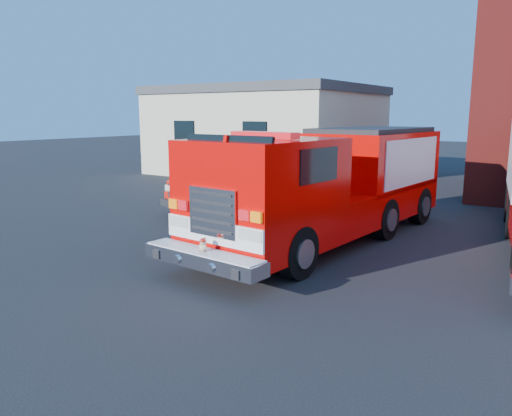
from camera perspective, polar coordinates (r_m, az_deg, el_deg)
The scene contains 4 objects.
ground at distance 10.47m, azimuth 3.72°, elevation -6.00°, with size 100.00×100.00×0.00m, color black.
side_building at distance 25.83m, azimuth 1.23°, elevation 8.92°, with size 10.20×8.20×4.35m.
fire_engine at distance 11.99m, azimuth 8.62°, elevation 2.80°, with size 3.04×8.81×2.67m.
pickup_truck at distance 15.94m, azimuth -0.92°, elevation 2.81°, with size 3.03×5.55×1.72m.
Camera 1 is at (5.07, -8.65, 3.00)m, focal length 35.00 mm.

